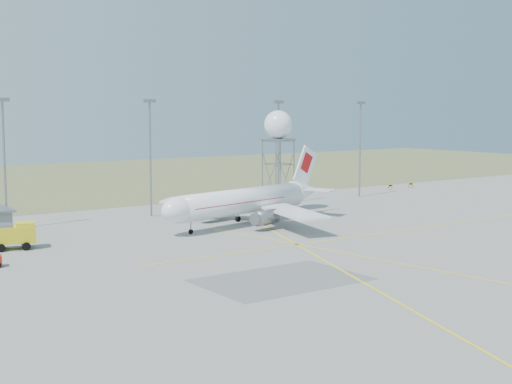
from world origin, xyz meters
TOP-DOWN VIEW (x-y plane):
  - ground at (0.00, 0.00)m, footprint 400.00×400.00m
  - grass_strip at (0.00, 140.00)m, footprint 400.00×120.00m
  - mast_a at (-35.00, 66.00)m, footprint 2.20×0.50m
  - mast_b at (-10.00, 66.00)m, footprint 2.20×0.50m
  - mast_c at (18.00, 66.00)m, footprint 2.20×0.50m
  - mast_d at (40.00, 66.00)m, footprint 2.20×0.50m
  - taxi_sign_near at (55.60, 72.00)m, footprint 1.60×0.17m
  - taxi_sign_far at (62.60, 72.00)m, footprint 1.60×0.17m
  - airliner_main at (-1.79, 48.82)m, footprint 36.27×34.64m
  - radar_tower at (11.50, 57.47)m, footprint 5.13×5.13m
  - fire_truck at (-40.20, 49.94)m, footprint 9.43×5.29m

SIDE VIEW (x-z plane):
  - ground at x=0.00m, z-range 0.00..0.00m
  - grass_strip at x=0.00m, z-range 0.00..0.03m
  - taxi_sign_near at x=55.60m, z-range 0.29..1.49m
  - taxi_sign_far at x=62.60m, z-range 0.29..1.49m
  - fire_truck at x=-40.20m, z-range -0.07..3.52m
  - airliner_main at x=-1.79m, z-range -2.40..10.02m
  - radar_tower at x=11.50m, z-range 1.14..19.71m
  - mast_a at x=-35.00m, z-range 1.82..22.32m
  - mast_b at x=-10.00m, z-range 1.82..22.32m
  - mast_c at x=18.00m, z-range 1.82..22.32m
  - mast_d at x=40.00m, z-range 1.82..22.32m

